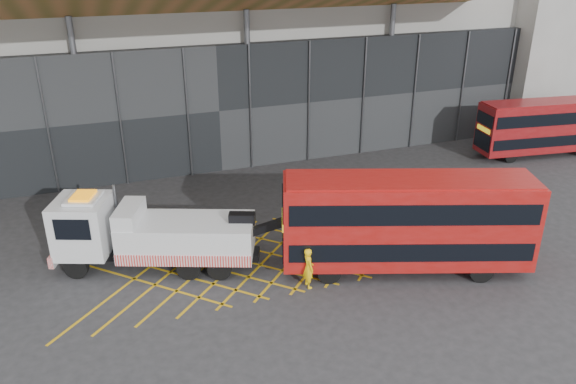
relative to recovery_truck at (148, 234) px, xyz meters
name	(u,v)px	position (x,y,z in m)	size (l,w,h in m)	color
ground_plane	(239,260)	(3.93, -0.83, -1.68)	(120.00, 120.00, 0.00)	#2D2D2F
road_markings	(271,254)	(5.53, -0.83, -1.68)	(19.96, 7.16, 0.01)	gold
construction_building	(190,16)	(5.85, 17.56, 7.29)	(55.00, 23.97, 18.00)	gray
recovery_truck	(148,234)	(0.00, 0.00, 0.00)	(10.24, 5.54, 3.65)	black
bus_towed	(407,220)	(10.75, -4.14, 0.79)	(11.12, 5.98, 4.45)	#9E0F0C
bus_second	(546,125)	(27.70, 5.78, 0.45)	(9.68, 3.43, 3.85)	maroon
worker	(308,268)	(6.15, -4.01, -0.76)	(0.68, 0.44, 1.85)	yellow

